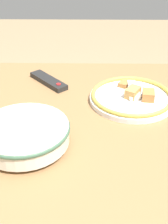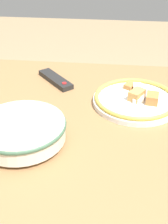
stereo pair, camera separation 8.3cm
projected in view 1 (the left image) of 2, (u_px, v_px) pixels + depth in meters
dining_table at (56, 140)px, 1.08m from camera, size 1.40×0.95×0.78m
noodle_bowl at (24, 134)px, 0.90m from camera, size 0.27×0.27×0.07m
food_plate at (132, 97)px, 1.13m from camera, size 0.31×0.31×0.05m
tv_remote at (49, 81)px, 1.26m from camera, size 0.17×0.18×0.02m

